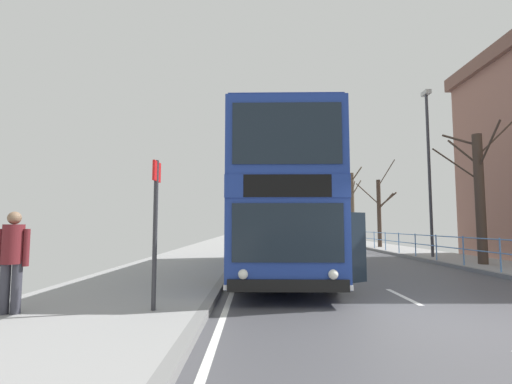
# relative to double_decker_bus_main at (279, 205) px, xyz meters

# --- Properties ---
(ground) EXTENTS (15.80, 140.00, 0.20)m
(ground) POSITION_rel_double_decker_bus_main_xyz_m (1.92, -6.56, -2.27)
(ground) COLOR #48484D
(double_decker_bus_main) EXTENTS (3.23, 10.80, 4.40)m
(double_decker_bus_main) POSITION_rel_double_decker_bus_main_xyz_m (0.00, 0.00, 0.00)
(double_decker_bus_main) COLOR navy
(double_decker_bus_main) RESTS_ON ground
(pedestrian_railing_far_kerb) EXTENTS (0.05, 32.56, 1.09)m
(pedestrian_railing_far_kerb) POSITION_rel_double_decker_bus_main_xyz_m (7.09, 11.34, -1.42)
(pedestrian_railing_far_kerb) COLOR #598CC6
(pedestrian_railing_far_kerb) RESTS_ON ground
(pedestrian_companion) EXTENTS (0.55, 0.37, 1.72)m
(pedestrian_companion) POSITION_rel_double_decker_bus_main_xyz_m (-4.88, -6.31, -1.19)
(pedestrian_companion) COLOR #383842
(pedestrian_companion) RESTS_ON ground
(bus_stop_sign_near) EXTENTS (0.08, 0.44, 2.66)m
(bus_stop_sign_near) POSITION_rel_double_decker_bus_main_xyz_m (-2.53, -6.03, -0.53)
(bus_stop_sign_near) COLOR #2D2D33
(bus_stop_sign_near) RESTS_ON ground
(street_lamp_far_side) EXTENTS (0.28, 0.60, 8.12)m
(street_lamp_far_side) POSITION_rel_double_decker_bus_main_xyz_m (7.70, 5.45, 2.51)
(street_lamp_far_side) COLOR #38383D
(street_lamp_far_side) RESTS_ON ground
(bare_tree_far_00) EXTENTS (2.79, 2.53, 5.58)m
(bare_tree_far_00) POSITION_rel_double_decker_bus_main_xyz_m (8.05, 2.03, 0.53)
(bare_tree_far_00) COLOR #423328
(bare_tree_far_00) RESTS_ON ground
(bare_tree_far_01) EXTENTS (2.24, 3.42, 7.23)m
(bare_tree_far_01) POSITION_rel_double_decker_bus_main_xyz_m (8.14, 22.13, 1.29)
(bare_tree_far_01) COLOR brown
(bare_tree_far_01) RESTS_ON ground
(bare_tree_far_02) EXTENTS (2.75, 1.67, 6.22)m
(bare_tree_far_02) POSITION_rel_double_decker_bus_main_xyz_m (8.00, 14.01, 0.37)
(bare_tree_far_02) COLOR #423328
(bare_tree_far_02) RESTS_ON ground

